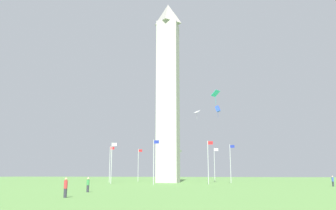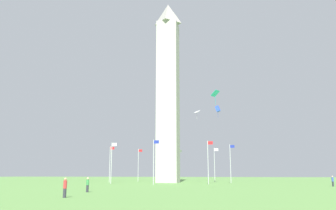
{
  "view_description": "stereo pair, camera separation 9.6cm",
  "coord_description": "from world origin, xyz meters",
  "views": [
    {
      "loc": [
        15.71,
        -79.56,
        2.14
      ],
      "look_at": [
        0.0,
        0.0,
        18.38
      ],
      "focal_mm": 36.54,
      "sensor_mm": 36.0,
      "label": 1
    },
    {
      "loc": [
        15.8,
        -79.54,
        2.14
      ],
      "look_at": [
        0.0,
        0.0,
        18.38
      ],
      "focal_mm": 36.54,
      "sensor_mm": 36.0,
      "label": 2
    }
  ],
  "objects": [
    {
      "name": "flagpole_se",
      "position": [
        -10.13,
        10.18,
        4.7
      ],
      "size": [
        1.12,
        0.14,
        8.61
      ],
      "color": "silver",
      "rests_on": "ground"
    },
    {
      "name": "flagpole_e",
      "position": [
        0.06,
        14.4,
        4.7
      ],
      "size": [
        1.12,
        0.14,
        8.61
      ],
      "color": "silver",
      "rests_on": "ground"
    },
    {
      "name": "kite_white_diamond",
      "position": [
        7.49,
        -4.57,
        15.59
      ],
      "size": [
        1.6,
        1.59,
        1.96
      ],
      "color": "white"
    },
    {
      "name": "person_green_shirt",
      "position": [
        -1.25,
        -41.57,
        0.82
      ],
      "size": [
        0.32,
        0.32,
        1.66
      ],
      "rotation": [
        0.0,
        0.0,
        1.91
      ],
      "color": "#2D2D38",
      "rests_on": "ground"
    },
    {
      "name": "kite_cyan_diamond",
      "position": [
        13.44,
        -36.69,
        12.11
      ],
      "size": [
        1.22,
        1.31,
        1.81
      ],
      "color": "#33C6D1"
    },
    {
      "name": "flagpole_ne",
      "position": [
        10.24,
        10.18,
        4.7
      ],
      "size": [
        1.12,
        0.14,
        8.61
      ],
      "color": "silver",
      "rests_on": "ground"
    },
    {
      "name": "flagpole_sw",
      "position": [
        -10.13,
        -10.18,
        4.7
      ],
      "size": [
        1.12,
        0.14,
        8.61
      ],
      "color": "silver",
      "rests_on": "ground"
    },
    {
      "name": "person_red_shirt",
      "position": [
        0.58,
        -50.44,
        0.87
      ],
      "size": [
        0.32,
        0.32,
        1.76
      ],
      "rotation": [
        0.0,
        0.0,
        1.0
      ],
      "color": "#2D2D38",
      "rests_on": "ground"
    },
    {
      "name": "flagpole_nw",
      "position": [
        10.24,
        -10.18,
        4.7
      ],
      "size": [
        1.12,
        0.14,
        8.61
      ],
      "color": "silver",
      "rests_on": "ground"
    },
    {
      "name": "flagpole_w",
      "position": [
        0.06,
        -14.4,
        4.7
      ],
      "size": [
        1.12,
        0.14,
        8.61
      ],
      "color": "silver",
      "rests_on": "ground"
    },
    {
      "name": "kite_blue_box",
      "position": [
        12.23,
        -6.36,
        15.81
      ],
      "size": [
        1.24,
        1.01,
        2.61
      ],
      "color": "blue"
    },
    {
      "name": "ground_plane",
      "position": [
        0.0,
        0.0,
        0.0
      ],
      "size": [
        260.0,
        260.0,
        0.0
      ],
      "primitive_type": "plane",
      "color": "#609347"
    },
    {
      "name": "flagpole_n",
      "position": [
        14.46,
        0.0,
        4.7
      ],
      "size": [
        1.12,
        0.14,
        8.61
      ],
      "color": "silver",
      "rests_on": "ground"
    },
    {
      "name": "flagpole_s",
      "position": [
        -14.35,
        0.0,
        4.7
      ],
      "size": [
        1.12,
        0.14,
        8.61
      ],
      "color": "silver",
      "rests_on": "ground"
    },
    {
      "name": "obelisk_monument",
      "position": [
        0.0,
        0.0,
        22.37
      ],
      "size": [
        4.92,
        4.92,
        44.75
      ],
      "color": "#B7B2A8",
      "rests_on": "ground"
    },
    {
      "name": "person_blue_shirt",
      "position": [
        31.29,
        -17.46,
        0.86
      ],
      "size": [
        0.32,
        0.32,
        1.73
      ],
      "rotation": [
        0.0,
        0.0,
        2.21
      ],
      "color": "#2D2D38",
      "rests_on": "ground"
    }
  ]
}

